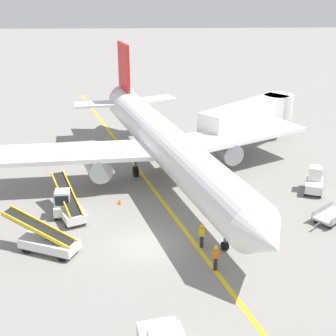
% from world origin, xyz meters
% --- Properties ---
extents(ground_plane, '(300.00, 300.00, 0.00)m').
position_xyz_m(ground_plane, '(0.00, 0.00, 0.00)').
color(ground_plane, gray).
extents(taxi_line_yellow, '(23.60, 76.61, 0.01)m').
position_xyz_m(taxi_line_yellow, '(1.88, 5.00, 0.00)').
color(taxi_line_yellow, yellow).
rests_on(taxi_line_yellow, ground).
extents(airliner, '(27.75, 34.60, 10.10)m').
position_xyz_m(airliner, '(1.72, 10.85, 3.42)').
color(airliner, white).
rests_on(airliner, ground).
extents(jet_bridge, '(11.07, 10.50, 4.85)m').
position_xyz_m(jet_bridge, '(11.20, 18.96, 3.54)').
color(jet_bridge, silver).
rests_on(jet_bridge, ground).
extents(baggage_tug_near_wing, '(2.07, 2.71, 2.10)m').
position_xyz_m(baggage_tug_near_wing, '(13.91, 7.78, 0.93)').
color(baggage_tug_near_wing, silver).
rests_on(baggage_tug_near_wing, ground).
extents(baggage_tug_by_cargo_door, '(1.50, 2.50, 2.10)m').
position_xyz_m(baggage_tug_by_cargo_door, '(-5.94, 4.55, 0.93)').
color(baggage_tug_by_cargo_door, silver).
rests_on(baggage_tug_by_cargo_door, ground).
extents(belt_loader_forward_hold, '(5.10, 3.09, 2.59)m').
position_xyz_m(belt_loader_forward_hold, '(-6.15, -0.41, 0.78)').
color(belt_loader_forward_hold, silver).
rests_on(belt_loader_forward_hold, ground).
extents(belt_loader_aft_hold, '(3.22, 5.07, 2.59)m').
position_xyz_m(belt_loader_aft_hold, '(-5.47, 4.23, 0.78)').
color(belt_loader_aft_hold, silver).
rests_on(belt_loader_aft_hold, ground).
extents(baggage_cart_loaded, '(3.41, 3.02, 0.94)m').
position_xyz_m(baggage_cart_loaded, '(13.49, 2.78, 0.47)').
color(baggage_cart_loaded, '#A5A5A8').
rests_on(baggage_cart_loaded, ground).
extents(ground_crew_marshaller, '(0.36, 0.24, 1.70)m').
position_xyz_m(ground_crew_marshaller, '(3.76, -0.31, 0.91)').
color(ground_crew_marshaller, '#26262D').
rests_on(ground_crew_marshaller, ground).
extents(ground_crew_wing_walker, '(0.36, 0.24, 1.70)m').
position_xyz_m(ground_crew_wing_walker, '(4.31, -2.86, 0.91)').
color(ground_crew_wing_walker, '#26262D').
rests_on(ground_crew_wing_walker, ground).
extents(safety_cone_nose_left, '(0.36, 0.36, 0.44)m').
position_xyz_m(safety_cone_nose_left, '(-1.92, 6.15, 0.22)').
color(safety_cone_nose_left, orange).
rests_on(safety_cone_nose_left, ground).
extents(safety_cone_nose_right, '(0.36, 0.36, 0.44)m').
position_xyz_m(safety_cone_nose_right, '(-7.81, 11.85, 0.22)').
color(safety_cone_nose_right, orange).
rests_on(safety_cone_nose_right, ground).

